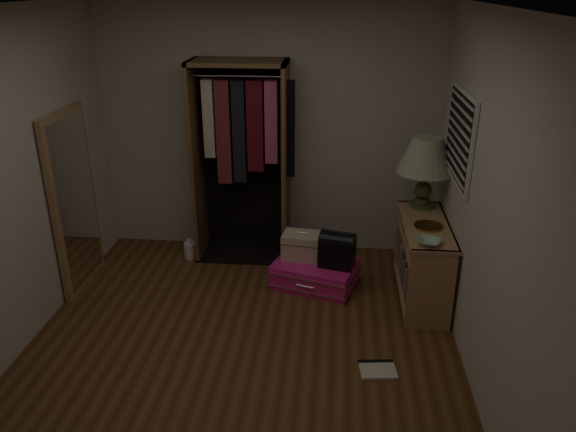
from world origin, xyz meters
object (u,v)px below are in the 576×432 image
(black_bag, at_px, (337,249))
(white_jug, at_px, (190,250))
(floor_mirror, at_px, (74,201))
(table_lamp, at_px, (426,157))
(train_case, at_px, (302,245))
(open_wardrobe, at_px, (245,145))
(pink_suitcase, at_px, (315,273))
(console_bookshelf, at_px, (422,258))

(black_bag, distance_m, white_jug, 1.67)
(floor_mirror, xyz_separation_m, white_jug, (0.89, 0.60, -0.76))
(table_lamp, bearing_deg, train_case, -171.40)
(open_wardrobe, xyz_separation_m, pink_suitcase, (0.76, -0.62, -1.09))
(floor_mirror, distance_m, train_case, 2.18)
(open_wardrobe, distance_m, white_jug, 1.28)
(train_case, bearing_deg, open_wardrobe, 147.73)
(floor_mirror, height_order, white_jug, floor_mirror)
(train_case, relative_size, black_bag, 1.12)
(train_case, bearing_deg, white_jug, 171.71)
(open_wardrobe, bearing_deg, black_bag, -34.58)
(console_bookshelf, height_order, open_wardrobe, open_wardrobe)
(console_bookshelf, xyz_separation_m, table_lamp, (0.00, 0.38, 0.85))
(open_wardrobe, relative_size, white_jug, 9.35)
(console_bookshelf, height_order, table_lamp, table_lamp)
(console_bookshelf, xyz_separation_m, train_case, (-1.12, 0.21, -0.02))
(console_bookshelf, distance_m, white_jug, 2.43)
(console_bookshelf, distance_m, table_lamp, 0.93)
(floor_mirror, bearing_deg, pink_suitcase, 3.95)
(floor_mirror, relative_size, black_bag, 4.67)
(console_bookshelf, xyz_separation_m, open_wardrobe, (-1.75, 0.73, 0.82))
(console_bookshelf, height_order, floor_mirror, floor_mirror)
(open_wardrobe, relative_size, black_bag, 5.63)
(floor_mirror, bearing_deg, black_bag, 2.46)
(pink_suitcase, relative_size, train_case, 2.24)
(pink_suitcase, bearing_deg, train_case, 163.34)
(open_wardrobe, height_order, train_case, open_wardrobe)
(table_lamp, bearing_deg, black_bag, -158.40)
(console_bookshelf, xyz_separation_m, pink_suitcase, (-0.99, 0.12, -0.27))
(black_bag, bearing_deg, floor_mirror, -163.64)
(pink_suitcase, xyz_separation_m, table_lamp, (0.99, 0.26, 1.12))
(console_bookshelf, height_order, white_jug, console_bookshelf)
(pink_suitcase, bearing_deg, white_jug, 179.08)
(pink_suitcase, relative_size, white_jug, 4.16)
(train_case, height_order, table_lamp, table_lamp)
(open_wardrobe, relative_size, floor_mirror, 1.21)
(train_case, distance_m, table_lamp, 1.44)
(open_wardrobe, bearing_deg, train_case, -39.95)
(white_jug, bearing_deg, table_lamp, -4.33)
(open_wardrobe, xyz_separation_m, white_jug, (-0.59, -0.17, -1.12))
(floor_mirror, bearing_deg, train_case, 6.67)
(train_case, height_order, white_jug, train_case)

